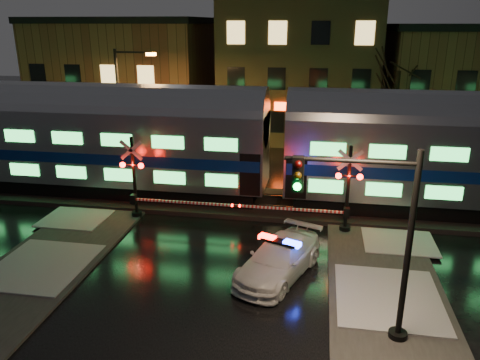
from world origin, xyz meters
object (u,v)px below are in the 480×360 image
at_px(police_car, 279,259).
at_px(traffic_light, 375,244).
at_px(streetlight, 123,104).
at_px(crossing_signal_right, 339,198).
at_px(crossing_signal_left, 141,186).

bearing_deg(police_car, traffic_light, -26.64).
relative_size(traffic_light, streetlight, 0.78).
distance_m(crossing_signal_right, streetlight, 14.67).
height_order(crossing_signal_right, crossing_signal_left, crossing_signal_right).
distance_m(police_car, streetlight, 15.61).
distance_m(crossing_signal_right, traffic_light, 7.67).
height_order(crossing_signal_right, streetlight, streetlight).
bearing_deg(crossing_signal_right, crossing_signal_left, -180.00).
distance_m(traffic_light, streetlight, 19.59).
bearing_deg(traffic_light, police_car, 133.91).
bearing_deg(crossing_signal_left, police_car, -31.22).
bearing_deg(streetlight, traffic_light, -46.53).
distance_m(crossing_signal_right, crossing_signal_left, 9.25).
bearing_deg(crossing_signal_right, streetlight, 152.33).
bearing_deg(crossing_signal_left, traffic_light, -37.03).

